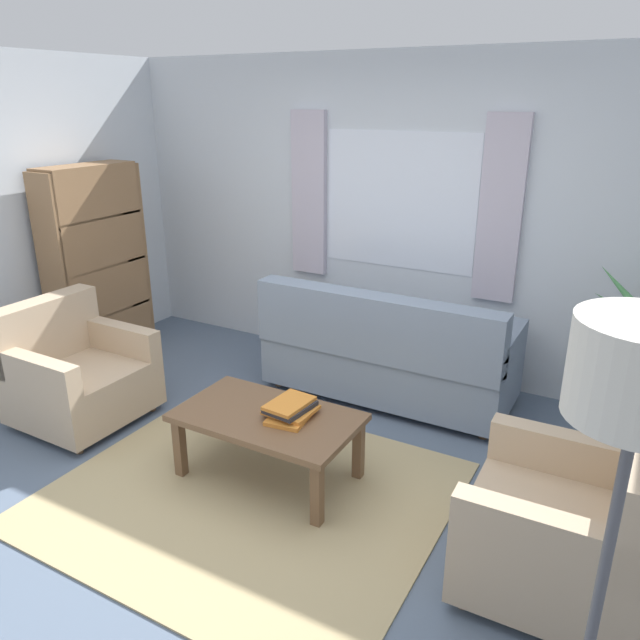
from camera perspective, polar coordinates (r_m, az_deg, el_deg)
The scene contains 11 objects.
ground_plane at distance 3.84m, azimuth -6.65°, elevation -15.88°, with size 6.24×6.24×0.00m, color slate.
wall_back at distance 5.19m, azimuth 7.57°, elevation 9.39°, with size 5.32×0.12×2.60m, color silver.
window_with_curtains at distance 5.09m, azimuth 7.28°, elevation 10.90°, with size 1.98×0.07×1.40m.
area_rug at distance 3.84m, azimuth -6.65°, elevation -15.81°, with size 2.25×1.97×0.01m, color tan.
couch at distance 4.78m, azimuth 6.20°, elevation -3.22°, with size 1.90×0.82×0.92m.
armchair_left at distance 4.81m, azimuth -21.86°, elevation -4.68°, with size 0.83×0.85×0.88m.
armchair_right at distance 3.24m, azimuth 22.23°, elevation -17.45°, with size 0.84×0.86×0.88m.
coffee_table at distance 3.79m, azimuth -4.87°, elevation -9.54°, with size 1.10×0.64×0.44m.
book_stack_on_table at distance 3.71m, azimuth -2.75°, elevation -8.29°, with size 0.28×0.36×0.10m.
bookshelf at distance 5.72m, azimuth -19.86°, elevation 5.15°, with size 0.30×0.94×1.72m.
standing_lamp at distance 1.63m, azimuth 26.99°, elevation -9.64°, with size 0.33×0.33×1.79m.
Camera 1 is at (1.88, -2.49, 2.25)m, focal length 34.32 mm.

